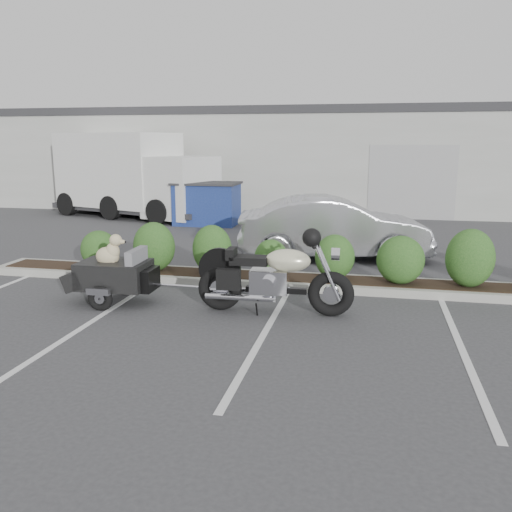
% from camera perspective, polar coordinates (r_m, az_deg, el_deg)
% --- Properties ---
extents(ground, '(90.00, 90.00, 0.00)m').
position_cam_1_polar(ground, '(8.70, -6.22, -6.30)').
color(ground, '#38383A').
rests_on(ground, ground).
extents(planter_kerb, '(12.00, 1.00, 0.15)m').
position_cam_1_polar(planter_kerb, '(10.51, 2.73, -2.60)').
color(planter_kerb, '#9E9E93').
rests_on(planter_kerb, ground).
extents(building, '(26.00, 10.00, 4.00)m').
position_cam_1_polar(building, '(24.99, 6.09, 10.28)').
color(building, '#9EA099').
rests_on(building, ground).
extents(motorcycle, '(2.54, 0.86, 1.46)m').
position_cam_1_polar(motorcycle, '(8.64, 1.89, -2.34)').
color(motorcycle, black).
rests_on(motorcycle, ground).
extents(pet_trailer, '(2.02, 1.13, 1.21)m').
position_cam_1_polar(pet_trailer, '(9.56, -14.78, -1.79)').
color(pet_trailer, black).
rests_on(pet_trailer, ground).
extents(sedan, '(4.63, 2.31, 1.46)m').
position_cam_1_polar(sedan, '(12.82, 8.14, 2.94)').
color(sedan, '#B0B1B8').
rests_on(sedan, ground).
extents(dumpster, '(2.14, 1.48, 1.40)m').
position_cam_1_polar(dumpster, '(18.09, -5.18, 5.56)').
color(dumpster, navy).
rests_on(dumpster, ground).
extents(delivery_truck, '(6.90, 4.10, 3.01)m').
position_cam_1_polar(delivery_truck, '(20.32, -12.77, 8.11)').
color(delivery_truck, silver).
rests_on(delivery_truck, ground).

